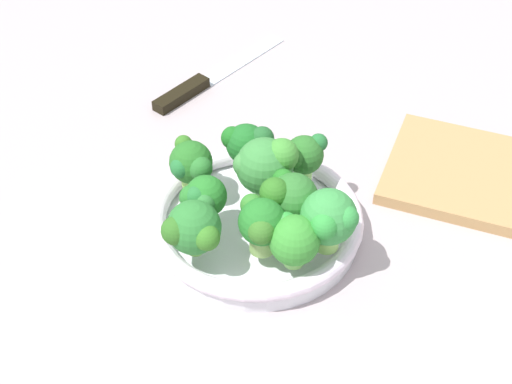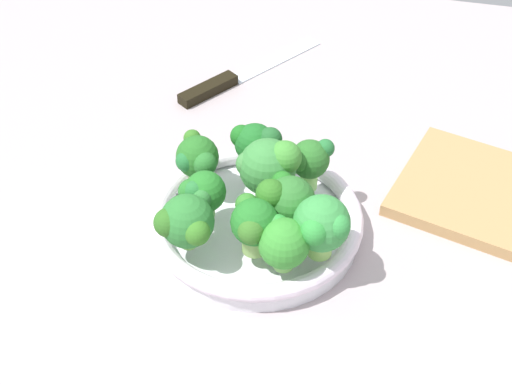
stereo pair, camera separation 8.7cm
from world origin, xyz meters
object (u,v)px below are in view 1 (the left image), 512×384
Objects in this scene: broccoli_floret_7 at (193,229)px; cutting_board at (499,182)px; broccoli_floret_8 at (261,224)px; broccoli_floret_2 at (203,198)px; knife at (204,81)px; broccoli_floret_4 at (293,237)px; broccoli_floret_5 at (191,163)px; broccoli_floret_9 at (267,164)px; broccoli_floret_1 at (247,143)px; broccoli_floret_6 at (329,219)px; broccoli_floret_3 at (304,156)px; bowl at (256,222)px; broccoli_floret_0 at (290,196)px.

cutting_board is at bearing 27.70° from broccoli_floret_7.
broccoli_floret_7 is 0.97× the size of broccoli_floret_8.
broccoli_floret_2 reaches higher than knife.
broccoli_floret_5 is at bearing 139.29° from broccoli_floret_4.
broccoli_floret_9 is at bearing 36.36° from broccoli_floret_2.
broccoli_floret_1 is at bearing 30.20° from broccoli_floret_5.
knife is 44.38cm from cutting_board.
cutting_board is at bearing 37.85° from broccoli_floret_6.
broccoli_floret_4 is 3.71cm from broccoli_floret_8.
broccoli_floret_7 is at bearing -93.81° from broccoli_floret_2.
cutting_board is (21.13, 16.42, -7.18)cm from broccoli_floret_6.
broccoli_floret_5 is at bearing 133.32° from broccoli_floret_8.
broccoli_floret_4 is 10.63cm from broccoli_floret_7.
broccoli_floret_3 and broccoli_floret_7 have the same top height.
broccoli_floret_4 is 4.31cm from broccoli_floret_6.
broccoli_floret_9 is (0.95, 2.66, 6.67)cm from bowl.
broccoli_floret_9 is at bearing 70.41° from bowl.
broccoli_floret_6 is (13.93, -2.80, 0.79)cm from broccoli_floret_2.
broccoli_floret_1 is 13.64cm from broccoli_floret_8.
broccoli_floret_8 is (6.80, -3.78, 0.37)cm from broccoli_floret_2.
broccoli_floret_8 reaches higher than cutting_board.
broccoli_floret_0 is 1.11× the size of broccoli_floret_7.
cutting_board is (40.18, -18.84, 0.25)cm from knife.
broccoli_floret_9 is at bearing 54.81° from broccoli_floret_7.
broccoli_floret_2 is 14.23cm from broccoli_floret_6.
broccoli_floret_6 is at bearing -11.37° from broccoli_floret_2.
broccoli_floret_4 is 0.22× the size of cutting_board.
broccoli_floret_0 reaches higher than broccoli_floret_4.
knife is at bearing 122.63° from broccoli_floret_3.
bowl is 3.69× the size of broccoli_floret_8.
broccoli_floret_5 is 0.91× the size of broccoli_floret_7.
broccoli_floret_9 is at bearing 124.07° from broccoli_floret_0.
broccoli_floret_0 is 0.97× the size of broccoli_floret_6.
broccoli_floret_3 is at bearing -14.44° from broccoli_floret_1.
broccoli_floret_7 is 38.30cm from knife.
broccoli_floret_1 is 32.27cm from cutting_board.
broccoli_floret_0 is 1.23× the size of broccoli_floret_2.
broccoli_floret_9 is at bearing -59.03° from broccoli_floret_1.
broccoli_floret_5 is at bearing 100.56° from broccoli_floret_7.
broccoli_floret_3 is at bearing 88.14° from broccoli_floret_4.
broccoli_floret_9 is (-7.34, 7.65, 0.51)cm from broccoli_floret_6.
broccoli_floret_6 is at bearing -73.01° from broccoli_floret_3.
broccoli_floret_8 is at bearing 161.41° from broccoli_floret_4.
broccoli_floret_4 is at bearing -67.61° from knife.
broccoli_floret_9 is at bearing -67.02° from knife.
broccoli_floret_2 is 0.72× the size of broccoli_floret_9.
broccoli_floret_2 is 0.90× the size of broccoli_floret_3.
broccoli_floret_4 is at bearing -91.86° from broccoli_floret_3.
broccoli_floret_5 is 38.70cm from cutting_board.
cutting_board is at bearing 11.60° from broccoli_floret_5.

